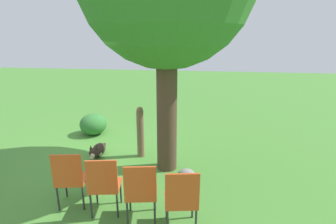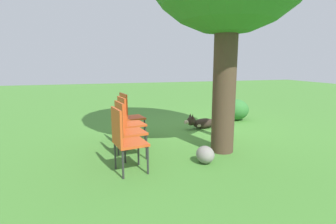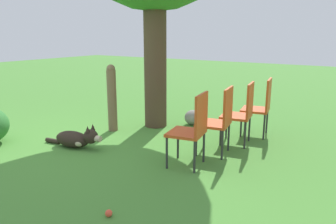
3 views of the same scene
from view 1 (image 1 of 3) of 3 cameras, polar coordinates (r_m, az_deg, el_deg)
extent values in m
plane|color=#478433|center=(6.03, -12.04, -9.52)|extent=(30.00, 30.00, 0.00)
cylinder|color=#4C3828|center=(4.98, -0.25, 1.77)|extent=(0.39, 0.39, 2.68)
ellipsoid|color=#2D231C|center=(6.16, -14.87, -7.95)|extent=(0.60, 0.35, 0.24)
ellipsoid|color=#C6B293|center=(6.02, -15.25, -8.66)|extent=(0.23, 0.26, 0.14)
sphere|color=#2D231C|center=(5.82, -15.81, -8.53)|extent=(0.23, 0.23, 0.21)
cylinder|color=#C6B293|center=(5.72, -16.13, -9.17)|extent=(0.10, 0.10, 0.09)
cone|color=#2D231C|center=(5.75, -15.36, -7.42)|extent=(0.07, 0.07, 0.09)
cone|color=#2D231C|center=(5.79, -16.46, -7.38)|extent=(0.07, 0.07, 0.09)
cylinder|color=#2D231C|center=(6.53, -13.93, -7.24)|extent=(0.26, 0.10, 0.07)
cylinder|color=brown|center=(5.77, -6.02, -4.79)|extent=(0.16, 0.16, 1.04)
sphere|color=brown|center=(5.60, -6.18, 0.43)|extent=(0.14, 0.14, 0.14)
cube|color=#D14C1E|center=(4.49, -20.02, -13.59)|extent=(0.49, 0.51, 0.04)
cube|color=#D14C1E|center=(4.21, -21.16, -11.73)|extent=(0.11, 0.44, 0.50)
cylinder|color=#2D2D2D|center=(4.81, -21.33, -14.71)|extent=(0.03, 0.03, 0.41)
cylinder|color=#2D2D2D|center=(4.70, -16.80, -15.01)|extent=(0.03, 0.03, 0.41)
cylinder|color=#2D2D2D|center=(4.52, -22.83, -17.00)|extent=(0.03, 0.03, 0.41)
cylinder|color=#2D2D2D|center=(4.41, -17.98, -17.40)|extent=(0.03, 0.03, 0.41)
cube|color=#D14C1E|center=(4.19, -13.43, -15.31)|extent=(0.49, 0.51, 0.04)
cube|color=#D14C1E|center=(3.89, -14.23, -13.46)|extent=(0.11, 0.44, 0.50)
cylinder|color=#2D2D2D|center=(4.49, -15.27, -16.43)|extent=(0.03, 0.03, 0.41)
cylinder|color=#2D2D2D|center=(4.42, -10.26, -16.64)|extent=(0.03, 0.03, 0.41)
cylinder|color=#2D2D2D|center=(4.20, -16.39, -19.05)|extent=(0.03, 0.03, 0.41)
cylinder|color=#2D2D2D|center=(4.13, -10.97, -19.34)|extent=(0.03, 0.03, 0.41)
cube|color=#D14C1E|center=(3.95, -5.80, -17.04)|extent=(0.49, 0.51, 0.04)
cube|color=#D14C1E|center=(3.64, -6.11, -15.22)|extent=(0.11, 0.44, 0.50)
cylinder|color=#2D2D2D|center=(4.24, -8.26, -18.17)|extent=(0.03, 0.03, 0.41)
cylinder|color=#2D2D2D|center=(4.21, -2.84, -18.22)|extent=(0.03, 0.03, 0.41)
cylinder|color=#2D2D2D|center=(3.95, -8.82, -21.12)|extent=(0.03, 0.03, 0.41)
cylinder|color=#2D2D2D|center=(3.92, -2.90, -21.20)|extent=(0.03, 0.03, 0.41)
cube|color=#D14C1E|center=(3.78, 2.79, -18.60)|extent=(0.49, 0.51, 0.04)
cube|color=#D14C1E|center=(3.48, 3.14, -16.84)|extent=(0.11, 0.44, 0.50)
cylinder|color=#2D2D2D|center=(4.05, -0.33, -19.80)|extent=(0.03, 0.03, 0.41)
cylinder|color=#2D2D2D|center=(4.08, 5.34, -19.60)|extent=(0.03, 0.03, 0.41)
cylinder|color=#2D2D2D|center=(3.77, -0.14, -23.03)|extent=(0.03, 0.03, 0.41)
cylinder|color=#2D2D2D|center=(3.80, 6.09, -22.78)|extent=(0.03, 0.03, 0.41)
ellipsoid|color=gray|center=(4.92, 4.03, -13.70)|extent=(0.28, 0.33, 0.27)
ellipsoid|color=#337533|center=(7.38, -15.94, -2.55)|extent=(0.71, 0.71, 0.57)
camera|label=2|loc=(4.33, 57.57, -5.41)|focal=28.00mm
camera|label=3|loc=(5.66, -65.27, -3.02)|focal=35.00mm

